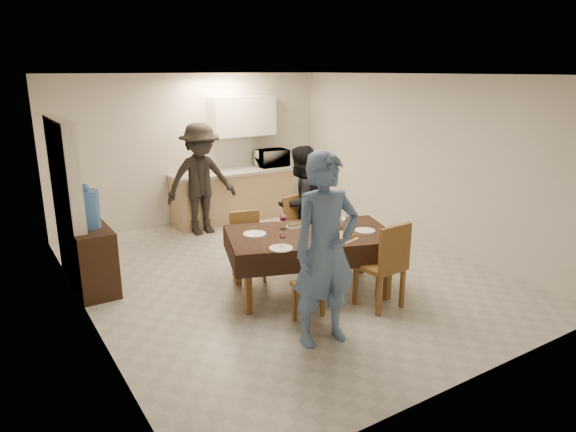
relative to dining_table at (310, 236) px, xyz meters
The scene contains 33 objects.
floor 1.01m from the dining_table, 87.03° to the left, with size 5.00×6.00×0.02m, color beige.
ceiling 1.99m from the dining_table, 87.03° to the left, with size 5.00×6.00×0.02m, color white.
wall_back 3.73m from the dining_table, 89.44° to the left, with size 5.00×0.02×2.60m, color silver.
wall_front 2.38m from the dining_table, 89.11° to the right, with size 5.00×0.02×2.60m, color silver.
wall_left 2.62m from the dining_table, 164.35° to the left, with size 0.02×6.00×2.60m, color silver.
wall_right 2.69m from the dining_table, 15.23° to the left, with size 0.02×6.00×2.60m, color silver.
stub_partition 3.06m from the dining_table, 141.59° to the left, with size 0.15×1.40×2.10m, color white.
kitchen_base_cabinet 3.44m from the dining_table, 79.32° to the left, with size 2.20×0.60×0.86m, color tan.
kitchen_worktop 3.43m from the dining_table, 79.32° to the left, with size 2.24×0.64×0.05m, color #ACADA7.
upper_cabinet 3.80m from the dining_table, 75.07° to the left, with size 1.20×0.34×0.70m, color white.
dining_table is the anchor object (origin of this frame).
chair_near_left 0.97m from the dining_table, 118.27° to the right, with size 0.48×0.49×0.50m.
chair_near_right 0.96m from the dining_table, 62.03° to the right, with size 0.49×0.50×0.56m.
chair_far_left 0.83m from the dining_table, 124.03° to the left, with size 0.48×0.49×0.48m.
chair_far_right 0.81m from the dining_table, 55.56° to the left, with size 0.54×0.55×0.53m.
console 2.70m from the dining_table, 146.87° to the left, with size 0.44×0.89×0.82m, color black.
water_jug 2.70m from the dining_table, 146.87° to the left, with size 0.30×0.30×0.46m, color #467BD2.
wine_bottle 0.21m from the dining_table, 135.00° to the left, with size 0.08×0.08×0.32m, color black, non-canonical shape.
water_pitcher 0.38m from the dining_table, ahead, with size 0.13×0.13×0.20m, color white.
savoury_tart 0.40m from the dining_table, 75.26° to the right, with size 0.44×0.33×0.05m, color #BE8637.
salad_bowl 0.36m from the dining_table, 30.96° to the left, with size 0.20×0.20×0.08m, color white.
mushroom_dish 0.29m from the dining_table, 100.12° to the left, with size 0.19×0.19×0.03m, color white.
wine_glass_a 0.62m from the dining_table, 155.56° to the right, with size 0.08×0.08×0.18m, color white, non-canonical shape.
wine_glass_b 0.62m from the dining_table, 24.44° to the left, with size 0.09×0.09×0.21m, color white, non-canonical shape.
wine_glass_c 0.39m from the dining_table, 123.69° to the left, with size 0.09×0.09×0.21m, color white, non-canonical shape.
plate_near_left 0.67m from the dining_table, 153.43° to the right, with size 0.26×0.26×0.02m, color white.
plate_near_right 0.67m from the dining_table, 26.57° to the right, with size 0.25×0.25×0.01m, color white.
plate_far_left 0.67m from the dining_table, 153.43° to the left, with size 0.27×0.27×0.02m, color white.
plate_far_right 0.67m from the dining_table, 26.57° to the left, with size 0.29×0.29×0.02m, color white.
microwave 3.69m from the dining_table, 66.64° to the left, with size 0.57×0.39×0.32m, color white.
person_near 1.21m from the dining_table, 117.65° to the right, with size 0.71×0.46×1.94m, color #5473A2.
person_far 1.19m from the dining_table, 62.35° to the left, with size 0.80×0.62×1.65m, color black.
person_kitchen 2.93m from the dining_table, 93.22° to the left, with size 1.19×0.68×1.84m, color black.
Camera 1 is at (-3.40, -5.51, 2.66)m, focal length 32.00 mm.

